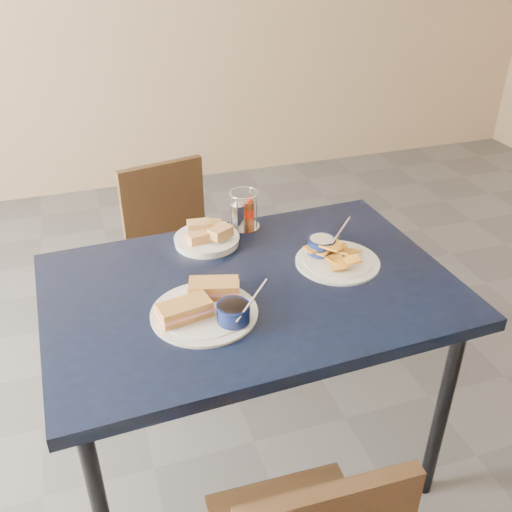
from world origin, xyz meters
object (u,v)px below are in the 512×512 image
object	(u,v)px
plantain_plate	(332,255)
sandwich_plate	(207,306)
chair_far	(177,242)
dining_table	(251,303)
condiment_caddy	(242,213)
bread_basket	(207,237)

from	to	relation	value
plantain_plate	sandwich_plate	bearing A→B (deg)	-161.37
chair_far	sandwich_plate	distance (m)	0.99
plantain_plate	dining_table	bearing A→B (deg)	-169.93
sandwich_plate	chair_far	bearing A→B (deg)	85.14
chair_far	condiment_caddy	size ratio (longest dim) A/B	5.82
dining_table	bread_basket	bearing A→B (deg)	102.58
chair_far	bread_basket	xyz separation A→B (m)	(0.01, -0.55, 0.32)
bread_basket	condiment_caddy	bearing A→B (deg)	25.66
dining_table	bread_basket	size ratio (longest dim) A/B	5.76
chair_far	condiment_caddy	world-z (taller)	condiment_caddy
chair_far	condiment_caddy	distance (m)	0.62
chair_far	bread_basket	size ratio (longest dim) A/B	3.72
dining_table	chair_far	xyz separation A→B (m)	(-0.08, 0.83, -0.23)
sandwich_plate	condiment_caddy	xyz separation A→B (m)	(0.24, 0.45, 0.03)
dining_table	sandwich_plate	distance (m)	0.20
plantain_plate	bread_basket	bearing A→B (deg)	146.62
condiment_caddy	dining_table	bearing A→B (deg)	-103.24
chair_far	bread_basket	world-z (taller)	bread_basket
dining_table	chair_far	distance (m)	0.87
sandwich_plate	plantain_plate	world-z (taller)	same
chair_far	bread_basket	distance (m)	0.64
dining_table	chair_far	bearing A→B (deg)	95.18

